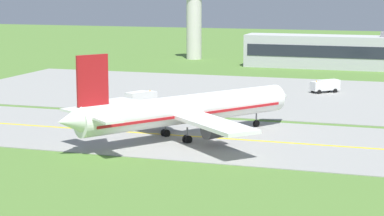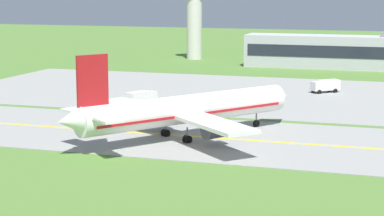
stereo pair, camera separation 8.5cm
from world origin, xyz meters
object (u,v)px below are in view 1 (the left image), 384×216
at_px(airplane_lead, 185,110).
at_px(service_truck_fuel, 325,85).
at_px(control_tower, 194,7).
at_px(service_truck_baggage, 141,97).

relative_size(airplane_lead, service_truck_fuel, 5.96).
height_order(airplane_lead, service_truck_fuel, airplane_lead).
height_order(airplane_lead, control_tower, control_tower).
bearing_deg(control_tower, service_truck_baggage, -78.83).
relative_size(airplane_lead, service_truck_baggage, 5.47).
bearing_deg(service_truck_baggage, control_tower, 101.17).
distance_m(service_truck_baggage, service_truck_fuel, 38.91).
height_order(airplane_lead, service_truck_baggage, airplane_lead).
height_order(service_truck_baggage, control_tower, control_tower).
bearing_deg(airplane_lead, service_truck_baggage, 124.20).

